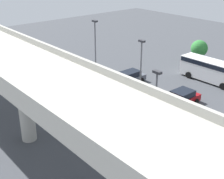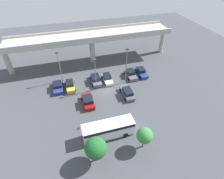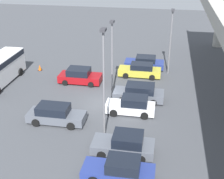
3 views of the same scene
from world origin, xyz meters
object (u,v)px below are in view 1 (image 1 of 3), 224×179
Objects in this scene: parked_car_5 at (129,78)px; parked_car_3 at (118,106)px; lamp_post_mid_lot at (95,50)px; lamp_post_near_aisle at (141,69)px; parked_car_4 at (105,97)px; tree_front_right at (199,49)px; lamp_post_by_overpass at (155,107)px; parked_car_2 at (182,98)px; parked_car_1 at (164,127)px; shuttle_bus at (211,69)px; parked_car_7 at (62,77)px; parked_car_6 at (74,83)px; parked_car_0 at (185,140)px.

parked_car_3 is at bearing 39.38° from parked_car_5.
lamp_post_mid_lot is at bearing -15.10° from parked_car_5.
lamp_post_near_aisle reaches higher than parked_car_3.
parked_car_4 is 1.08× the size of tree_front_right.
lamp_post_near_aisle is 1.01× the size of lamp_post_by_overpass.
parked_car_2 is 0.94× the size of parked_car_5.
lamp_post_mid_lot reaches higher than lamp_post_near_aisle.
parked_car_4 is at bearing 90.37° from parked_car_1.
parked_car_4 is at bearing -104.56° from shuttle_bus.
parked_car_2 is 5.97m from lamp_post_near_aisle.
parked_car_5 is 7.74m from lamp_post_near_aisle.
lamp_post_near_aisle is (5.42, -2.23, 3.67)m from parked_car_1.
lamp_post_mid_lot reaches higher than parked_car_7.
parked_car_2 reaches higher than parked_car_7.
lamp_post_by_overpass is at bearing 142.23° from lamp_post_near_aisle.
lamp_post_near_aisle is 16.39m from tree_front_right.
lamp_post_by_overpass is at bearing -154.88° from parked_car_1.
tree_front_right reaches higher than parked_car_7.
parked_car_1 is 20.40m from tree_front_right.
parked_car_1 is 8.47m from parked_car_4.
shuttle_bus is at bearing -39.86° from parked_car_7.
parked_car_3 is 1.10× the size of parked_car_4.
parked_car_4 is at bearing -88.08° from parked_car_7.
parked_car_5 is at bearing 81.02° from tree_front_right.
parked_car_2 is 0.62× the size of lamp_post_by_overpass.
parked_car_6 is at bearing -10.20° from lamp_post_by_overpass.
lamp_post_near_aisle reaches higher than parked_car_7.
parked_car_7 is 0.62× the size of lamp_post_near_aisle.
parked_car_4 is 0.59× the size of lamp_post_by_overpass.
parked_car_2 is at bearing -65.40° from parked_car_7.
parked_car_3 is at bearing 162.34° from lamp_post_mid_lot.
lamp_post_mid_lot is at bearing -64.20° from parked_car_2.
shuttle_bus reaches higher than parked_car_5.
parked_car_0 is 1.04× the size of parked_car_6.
lamp_post_near_aisle is (-11.68, -2.57, 3.66)m from parked_car_7.
lamp_post_by_overpass reaches higher than tree_front_right.
parked_car_7 is (8.63, 0.29, -0.02)m from parked_car_4.
parked_car_3 is at bearing -98.55° from parked_car_4.
parked_car_0 is at bearing 162.60° from lamp_post_near_aisle.
parked_car_6 reaches higher than parked_car_0.
shuttle_bus is at bearing -4.46° from parked_car_3.
parked_car_4 is at bearing 88.79° from parked_car_0.
tree_front_right reaches higher than parked_car_5.
lamp_post_near_aisle is at bearing -37.77° from lamp_post_by_overpass.
lamp_post_near_aisle is at bearing -74.38° from parked_car_6.
parked_car_3 is 0.57× the size of shuttle_bus.
lamp_post_near_aisle is at bearing 56.69° from parked_car_5.
tree_front_right is at bearing 10.28° from parked_car_3.
parked_car_7 is (5.97, 6.32, -0.02)m from parked_car_5.
parked_car_5 is 7.00m from parked_car_6.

